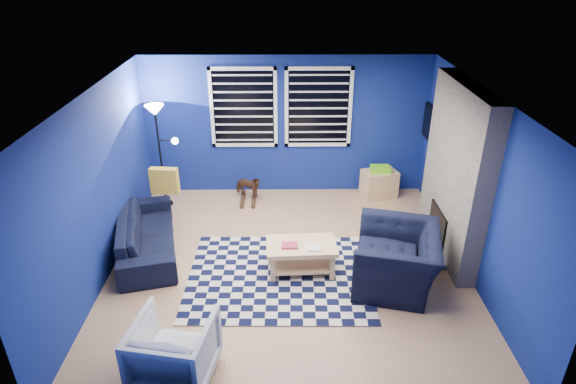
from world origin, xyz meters
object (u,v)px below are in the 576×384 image
object	(u,v)px
coffee_table	(301,252)
floor_lamp	(158,125)
armchair_bent	(174,350)
cabinet	(379,183)
sofa	(147,234)
rocking_horse	(248,187)
armchair_big	(396,259)
tv	(433,127)

from	to	relation	value
coffee_table	floor_lamp	world-z (taller)	floor_lamp
armchair_bent	floor_lamp	bearing A→B (deg)	-66.27
coffee_table	cabinet	distance (m)	2.76
sofa	rocking_horse	size ratio (longest dim) A/B	3.91
armchair_big	cabinet	xyz separation A→B (m)	(0.25, 2.58, -0.13)
coffee_table	floor_lamp	bearing A→B (deg)	138.56
armchair_bent	rocking_horse	bearing A→B (deg)	-86.91
armchair_big	cabinet	world-z (taller)	armchair_big
coffee_table	cabinet	xyz separation A→B (m)	(1.50, 2.31, -0.07)
rocking_horse	floor_lamp	size ratio (longest dim) A/B	0.28
rocking_horse	coffee_table	bearing A→B (deg)	-136.58
sofa	coffee_table	bearing A→B (deg)	-117.89
armchair_bent	coffee_table	size ratio (longest dim) A/B	0.83
tv	sofa	xyz separation A→B (m)	(-4.55, -1.54, -1.11)
armchair_big	cabinet	distance (m)	2.59
rocking_horse	floor_lamp	bearing A→B (deg)	116.02
tv	sofa	distance (m)	4.93
coffee_table	tv	bearing A→B (deg)	42.83
sofa	floor_lamp	xyz separation A→B (m)	(-0.03, 1.47, 1.20)
armchair_big	floor_lamp	world-z (taller)	floor_lamp
coffee_table	floor_lamp	size ratio (longest dim) A/B	0.54
tv	cabinet	distance (m)	1.39
tv	floor_lamp	bearing A→B (deg)	-179.12
rocking_horse	coffee_table	size ratio (longest dim) A/B	0.52
rocking_horse	cabinet	size ratio (longest dim) A/B	0.74
tv	coffee_table	world-z (taller)	tv
sofa	armchair_big	xyz separation A→B (m)	(3.53, -0.83, 0.10)
sofa	cabinet	size ratio (longest dim) A/B	2.90
tv	cabinet	bearing A→B (deg)	165.00
armchair_big	armchair_bent	size ratio (longest dim) A/B	1.50
armchair_bent	coffee_table	xyz separation A→B (m)	(1.38, 1.84, -0.04)
armchair_bent	cabinet	world-z (taller)	armchair_bent
coffee_table	cabinet	bearing A→B (deg)	57.01
coffee_table	cabinet	size ratio (longest dim) A/B	1.44
tv	coffee_table	bearing A→B (deg)	-137.17
armchair_bent	cabinet	xyz separation A→B (m)	(2.88, 4.15, -0.11)
floor_lamp	cabinet	bearing A→B (deg)	4.16
armchair_bent	cabinet	size ratio (longest dim) A/B	1.18
tv	floor_lamp	distance (m)	4.58
sofa	floor_lamp	world-z (taller)	floor_lamp
rocking_horse	floor_lamp	distance (m)	1.87
armchair_bent	rocking_horse	size ratio (longest dim) A/B	1.60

